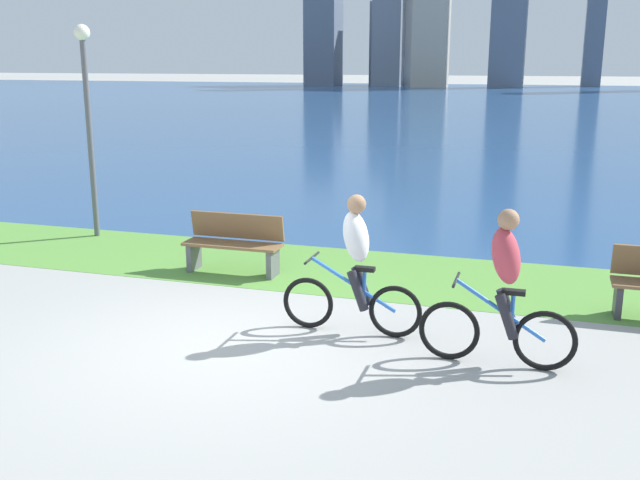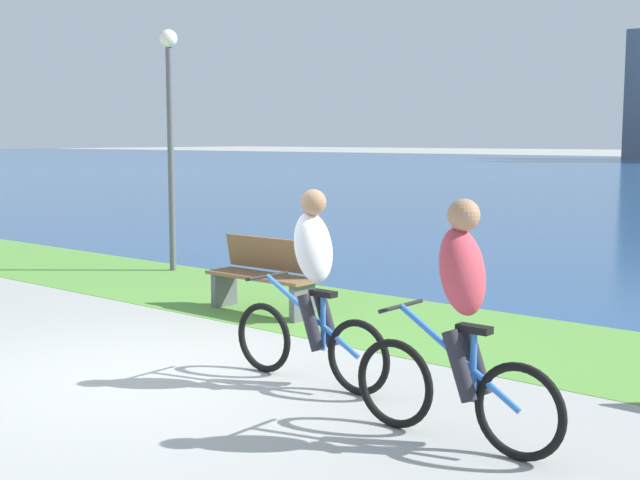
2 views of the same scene
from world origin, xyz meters
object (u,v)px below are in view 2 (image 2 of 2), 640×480
Objects in this scene: cyclist_trailing at (459,324)px; lamppost_tall at (170,114)px; bench_far_along_path at (265,276)px; cyclist_lead at (312,288)px.

lamppost_tall is at bearing 153.18° from cyclist_trailing.
bench_far_along_path is 4.19m from lamppost_tall.
cyclist_trailing is 4.73m from bench_far_along_path.
cyclist_lead is 6.86m from lamppost_tall.
cyclist_lead reaches higher than bench_far_along_path.
cyclist_lead is 1.00× the size of cyclist_trailing.
bench_far_along_path is (-4.08, 2.36, -0.39)m from cyclist_trailing.
bench_far_along_path is at bearing 150.01° from cyclist_trailing.
lamppost_tall is (-5.77, 3.32, 1.64)m from cyclist_lead.
lamppost_tall is (-3.39, 1.42, 2.02)m from bench_far_along_path.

